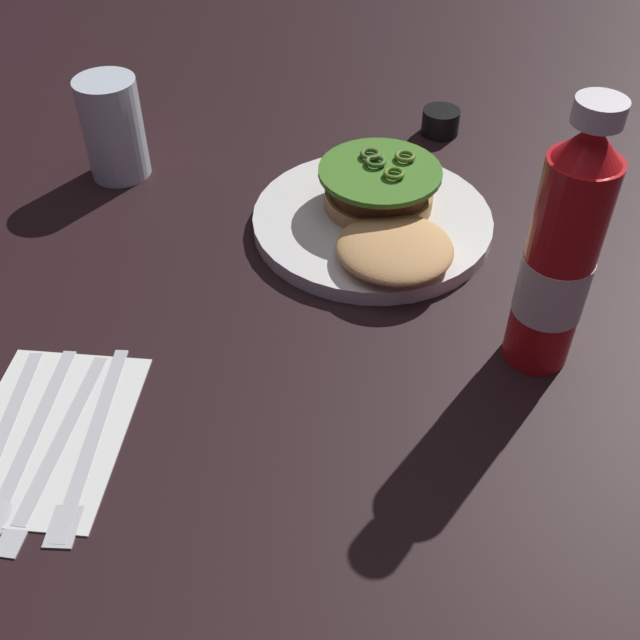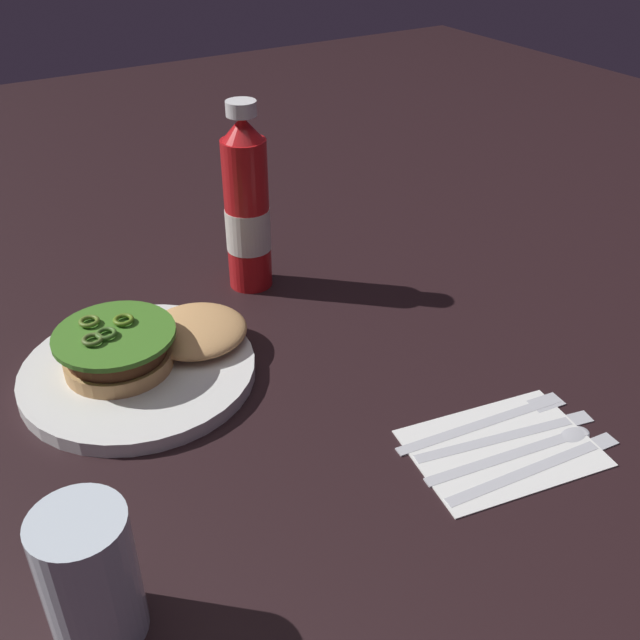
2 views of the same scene
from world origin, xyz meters
The scene contains 10 objects.
ground_plane centered at (0.00, 0.00, 0.00)m, with size 3.00×3.00×0.00m, color black.
dinner_plate centered at (-0.06, 0.14, 0.01)m, with size 0.26×0.26×0.02m, color white.
burger_sandwich centered at (-0.04, 0.15, 0.04)m, with size 0.22×0.13×0.05m.
ketchup_bottle centered at (0.15, 0.26, 0.11)m, with size 0.06×0.06×0.25m.
water_glass centered at (-0.19, -0.15, 0.06)m, with size 0.07×0.07×0.12m, color silver.
condiment_cup centered at (-0.26, 0.25, 0.02)m, with size 0.05×0.05×0.03m, color black.
napkin centered at (0.21, -0.16, 0.00)m, with size 0.18×0.13×0.00m, color white.
spoon_utensil centered at (0.24, -0.18, 0.00)m, with size 0.19×0.04×0.00m.
steak_knife centered at (0.24, -0.15, 0.00)m, with size 0.20×0.06×0.00m.
fork_utensil centered at (0.24, -0.12, 0.00)m, with size 0.20×0.04×0.00m.
Camera 1 is at (0.62, 0.04, 0.50)m, focal length 42.72 mm.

